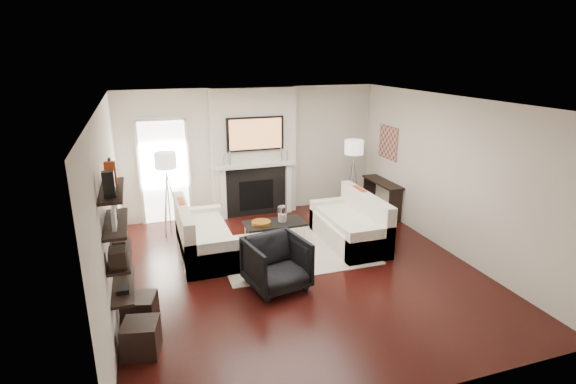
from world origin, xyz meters
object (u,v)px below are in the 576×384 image
object	(u,v)px
loveseat_left_base	(205,244)
coffee_table	(274,223)
lamp_left_shade	(165,160)
lamp_right_shade	(354,147)
loveseat_right_base	(349,232)
armchair	(277,261)
ottoman_near	(140,311)

from	to	relation	value
loveseat_left_base	coffee_table	size ratio (longest dim) A/B	1.64
lamp_left_shade	lamp_right_shade	size ratio (longest dim) A/B	1.00
loveseat_right_base	loveseat_left_base	bearing A→B (deg)	172.92
loveseat_left_base	lamp_left_shade	world-z (taller)	lamp_left_shade
loveseat_right_base	armchair	world-z (taller)	armchair
loveseat_left_base	lamp_left_shade	distance (m)	1.83
armchair	ottoman_near	bearing A→B (deg)	179.59
loveseat_left_base	armchair	xyz separation A→B (m)	(0.84, -1.46, 0.21)
loveseat_right_base	lamp_right_shade	xyz separation A→B (m)	(0.83, 1.55, 1.24)
lamp_left_shade	lamp_right_shade	bearing A→B (deg)	-0.19
armchair	lamp_right_shade	xyz separation A→B (m)	(2.56, 2.70, 1.03)
loveseat_right_base	lamp_right_shade	distance (m)	2.15
loveseat_left_base	armchair	world-z (taller)	armchair
lamp_right_shade	ottoman_near	bearing A→B (deg)	-145.82
loveseat_right_base	ottoman_near	xyz separation A→B (m)	(-3.69, -1.52, -0.01)
loveseat_left_base	loveseat_right_base	bearing A→B (deg)	-7.08
ottoman_near	lamp_left_shade	bearing A→B (deg)	78.62
loveseat_left_base	armchair	size ratio (longest dim) A/B	2.12
coffee_table	lamp_left_shade	size ratio (longest dim) A/B	2.75
coffee_table	loveseat_left_base	bearing A→B (deg)	-176.57
armchair	lamp_right_shade	distance (m)	3.86
armchair	lamp_left_shade	world-z (taller)	lamp_left_shade
loveseat_left_base	lamp_right_shade	size ratio (longest dim) A/B	4.50
loveseat_left_base	armchair	bearing A→B (deg)	-60.05
loveseat_right_base	ottoman_near	size ratio (longest dim) A/B	4.50
coffee_table	lamp_right_shade	xyz separation A→B (m)	(2.13, 1.16, 1.05)
loveseat_left_base	loveseat_right_base	xyz separation A→B (m)	(2.58, -0.32, 0.00)
loveseat_left_base	coffee_table	distance (m)	1.29
lamp_right_shade	armchair	bearing A→B (deg)	-133.57
lamp_left_shade	lamp_right_shade	xyz separation A→B (m)	(3.90, -0.01, 0.00)
armchair	lamp_left_shade	distance (m)	3.19
loveseat_right_base	coffee_table	bearing A→B (deg)	163.10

